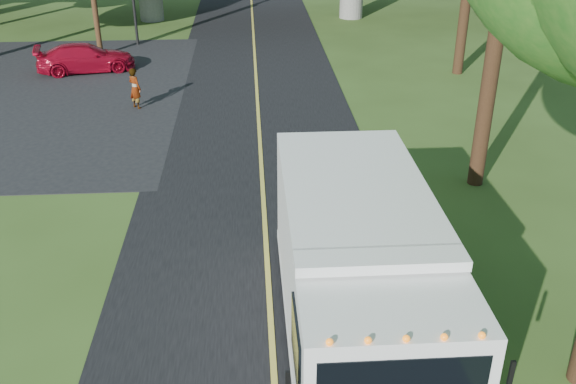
{
  "coord_description": "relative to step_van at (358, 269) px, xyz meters",
  "views": [
    {
      "loc": [
        -0.3,
        -7.44,
        8.26
      ],
      "look_at": [
        0.52,
        5.62,
        1.6
      ],
      "focal_mm": 40.0,
      "sensor_mm": 36.0,
      "label": 1
    }
  ],
  "objects": [
    {
      "name": "road",
      "position": [
        -1.6,
        7.71,
        -1.65
      ],
      "size": [
        7.0,
        90.0,
        0.02
      ],
      "primitive_type": "cube",
      "color": "black",
      "rests_on": "ground"
    },
    {
      "name": "lane_line",
      "position": [
        -1.6,
        7.71,
        -1.63
      ],
      "size": [
        0.12,
        90.0,
        0.01
      ],
      "primitive_type": "cube",
      "color": "gold",
      "rests_on": "road"
    },
    {
      "name": "step_van",
      "position": [
        0.0,
        0.0,
        0.0
      ],
      "size": [
        2.74,
        7.31,
        3.06
      ],
      "rotation": [
        0.0,
        0.0,
        0.0
      ],
      "color": "white",
      "rests_on": "ground"
    },
    {
      "name": "red_sedan",
      "position": [
        -9.17,
        19.02,
        -1.05
      ],
      "size": [
        4.55,
        2.66,
        1.24
      ],
      "primitive_type": "imported",
      "rotation": [
        0.0,
        0.0,
        1.8
      ],
      "color": "maroon",
      "rests_on": "ground"
    },
    {
      "name": "pedestrian",
      "position": [
        -6.21,
        13.9,
        -0.88
      ],
      "size": [
        0.67,
        0.66,
        1.56
      ],
      "primitive_type": "imported",
      "rotation": [
        0.0,
        0.0,
        2.39
      ],
      "color": "gray",
      "rests_on": "ground"
    }
  ]
}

